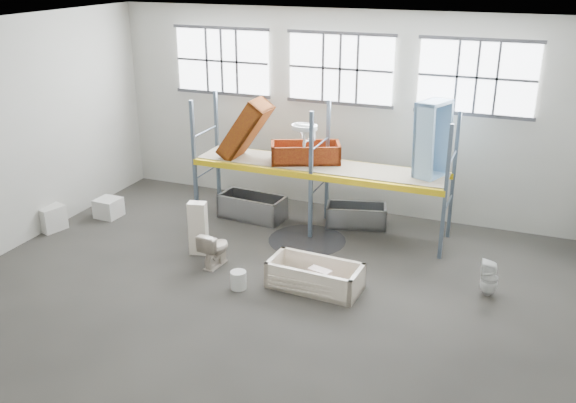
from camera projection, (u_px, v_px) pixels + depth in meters
The scene contains 32 objects.
floor at pixel (260, 297), 12.27m from camera, with size 12.00×10.00×0.10m, color #44403A.
ceiling at pixel (255, 27), 10.41m from camera, with size 12.00×10.00×0.10m, color silver.
wall_back at pixel (340, 112), 15.71m from camera, with size 12.00×0.10×5.00m, color #A6A59A.
wall_front at pixel (70, 310), 6.97m from camera, with size 12.00×0.10×5.00m, color #A2A195.
window_left at pixel (222, 61), 16.31m from camera, with size 2.60×0.04×1.60m, color white.
window_mid at pixel (340, 69), 15.21m from camera, with size 2.60×0.04×1.60m, color white.
window_right at pixel (477, 78), 14.11m from camera, with size 2.60×0.04×1.60m, color white.
rack_upright_la at pixel (194, 161), 15.24m from camera, with size 0.08×0.08×3.00m, color slate.
rack_upright_lb at pixel (217, 148), 16.28m from camera, with size 0.08×0.08×3.00m, color slate.
rack_upright_ma at pixel (311, 176), 14.21m from camera, with size 0.08×0.08×3.00m, color slate.
rack_upright_mb at pixel (327, 161), 15.25m from camera, with size 0.08×0.08×3.00m, color slate.
rack_upright_ra at pixel (445, 194), 13.18m from camera, with size 0.08×0.08×3.00m, color slate.
rack_upright_rb at pixel (454, 176), 14.22m from camera, with size 0.08×0.08×3.00m, color slate.
rack_beam_front at pixel (311, 176), 14.21m from camera, with size 6.00×0.10×0.14m, color yellow.
rack_beam_back at pixel (327, 161), 15.25m from camera, with size 6.00×0.10×0.14m, color yellow.
shelf_deck at pixel (320, 165), 14.70m from camera, with size 5.90×1.10×0.03m, color gray.
wet_patch at pixel (307, 240), 14.59m from camera, with size 1.80×1.80×0.00m, color black.
bathtub_beige at pixel (315, 275), 12.41m from camera, with size 1.82×0.86×0.54m, color beige, non-canonical shape.
cistern_spare at pixel (320, 279), 12.25m from camera, with size 0.44×0.21×0.42m, color #F2D2C9.
sink_in_tub at pixel (294, 278), 12.54m from camera, with size 0.48×0.48×0.16m, color beige.
toilet_beige at pixel (215, 248), 13.28m from camera, with size 0.44×0.77×0.78m, color beige.
cistern_tall at pixel (198, 228), 13.74m from camera, with size 0.39×0.25×1.20m, color #EFE0C9.
toilet_white at pixel (489, 278), 12.11m from camera, with size 0.33×0.33×0.73m, color white.
steel_tub_left at pixel (252, 207), 15.72m from camera, with size 1.62×0.76×0.59m, color #A3A4AA, non-canonical shape.
steel_tub_right at pixel (356, 215), 15.29m from camera, with size 1.43×0.67×0.53m, color #9EA1A5, non-canonical shape.
rust_tub_flat at pixel (305, 153), 14.83m from camera, with size 1.62×0.76×0.45m, color #873A0D, non-canonical shape.
rust_tub_tilted at pixel (245, 130), 14.92m from camera, with size 1.59×0.74×0.45m, color #7C3D09, non-canonical shape.
sink_on_shelf at pixel (304, 146), 14.40m from camera, with size 0.60×0.47×0.54m, color silver.
blue_tub_upright at pixel (432, 140), 13.71m from camera, with size 1.74×0.82×0.49m, color #8EB7D9, non-canonical shape.
bucket at pixel (238, 280), 12.42m from camera, with size 0.31×0.31×0.37m, color silver.
carton_near at pixel (49, 217), 15.12m from camera, with size 0.69×0.59×0.59m, color beige.
carton_far at pixel (109, 208), 15.83m from camera, with size 0.57×0.57×0.47m, color beige.
Camera 1 is at (4.47, -9.78, 6.16)m, focal length 39.27 mm.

